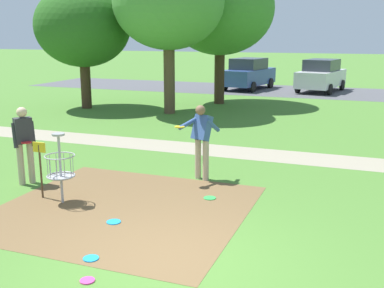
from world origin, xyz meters
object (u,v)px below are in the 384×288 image
(disc_golf_basket, at_px, (58,165))
(tree_near_right, at_px, (220,9))
(player_throwing, at_px, (24,141))
(parked_car_leftmost, at_px, (248,74))
(frisbee_near_basket, at_px, (87,281))
(tree_near_left, at_px, (168,2))
(frisbee_by_tee, at_px, (210,198))
(frisbee_mid_grass, at_px, (114,222))
(frisbee_far_right, at_px, (91,258))
(player_foreground_watching, at_px, (201,137))
(parked_car_center_left, at_px, (321,76))
(tree_mid_left, at_px, (83,26))

(disc_golf_basket, bearing_deg, tree_near_right, 94.49)
(player_throwing, relative_size, parked_car_leftmost, 0.38)
(frisbee_near_basket, xyz_separation_m, tree_near_left, (-4.38, 13.02, 4.46))
(player_throwing, bearing_deg, frisbee_by_tee, 6.92)
(frisbee_by_tee, bearing_deg, player_throwing, -173.08)
(tree_near_right, bearing_deg, frisbee_by_tee, -73.49)
(frisbee_near_basket, bearing_deg, frisbee_mid_grass, 109.81)
(tree_near_right, bearing_deg, frisbee_far_right, -79.37)
(player_foreground_watching, xyz_separation_m, frisbee_near_basket, (0.08, -4.80, -0.98))
(disc_golf_basket, relative_size, player_foreground_watching, 0.81)
(frisbee_near_basket, relative_size, frisbee_far_right, 0.86)
(tree_near_left, relative_size, parked_car_leftmost, 1.43)
(player_throwing, relative_size, parked_car_center_left, 0.38)
(player_foreground_watching, relative_size, parked_car_center_left, 0.38)
(disc_golf_basket, xyz_separation_m, frisbee_near_basket, (2.18, -2.42, -0.74))
(frisbee_near_basket, relative_size, frisbee_mid_grass, 0.80)
(tree_mid_left, bearing_deg, frisbee_near_basket, -57.08)
(frisbee_near_basket, height_order, frisbee_by_tee, same)
(frisbee_mid_grass, xyz_separation_m, frisbee_far_right, (0.38, -1.32, 0.00))
(player_foreground_watching, bearing_deg, player_throwing, -154.80)
(frisbee_mid_grass, distance_m, parked_car_center_left, 21.26)
(frisbee_mid_grass, xyz_separation_m, tree_mid_left, (-7.74, 11.11, 3.54))
(disc_golf_basket, distance_m, player_foreground_watching, 3.18)
(frisbee_mid_grass, height_order, tree_near_left, tree_near_left)
(frisbee_by_tee, distance_m, tree_near_right, 14.05)
(disc_golf_basket, distance_m, frisbee_far_right, 2.75)
(frisbee_near_basket, relative_size, tree_near_right, 0.03)
(tree_near_left, bearing_deg, tree_mid_left, -179.77)
(frisbee_mid_grass, height_order, parked_car_leftmost, parked_car_leftmost)
(disc_golf_basket, distance_m, parked_car_leftmost, 20.41)
(frisbee_mid_grass, xyz_separation_m, tree_near_left, (-3.70, 11.13, 4.46))
(disc_golf_basket, xyz_separation_m, frisbee_mid_grass, (1.50, -0.54, -0.74))
(frisbee_by_tee, distance_m, parked_car_center_left, 19.46)
(tree_mid_left, height_order, parked_car_leftmost, tree_mid_left)
(frisbee_mid_grass, bearing_deg, frisbee_far_right, -74.07)
(player_throwing, relative_size, frisbee_by_tee, 6.87)
(tree_near_left, distance_m, tree_mid_left, 4.14)
(player_foreground_watching, relative_size, frisbee_near_basket, 8.48)
(player_foreground_watching, height_order, frisbee_far_right, player_foreground_watching)
(player_throwing, relative_size, frisbee_far_right, 7.32)
(player_foreground_watching, bearing_deg, disc_golf_basket, -131.59)
(frisbee_by_tee, xyz_separation_m, tree_mid_left, (-8.93, 9.35, 3.54))
(player_throwing, height_order, parked_car_center_left, parked_car_center_left)
(tree_near_left, bearing_deg, tree_near_right, 72.33)
(frisbee_near_basket, bearing_deg, parked_car_center_left, 88.07)
(frisbee_near_basket, xyz_separation_m, tree_mid_left, (-8.42, 13.00, 3.54))
(tree_near_left, relative_size, tree_mid_left, 1.20)
(player_foreground_watching, xyz_separation_m, tree_mid_left, (-8.34, 8.20, 2.57))
(player_throwing, xyz_separation_m, tree_near_right, (0.29, 13.31, 3.39))
(player_throwing, xyz_separation_m, parked_car_leftmost, (0.15, 19.65, -0.05))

